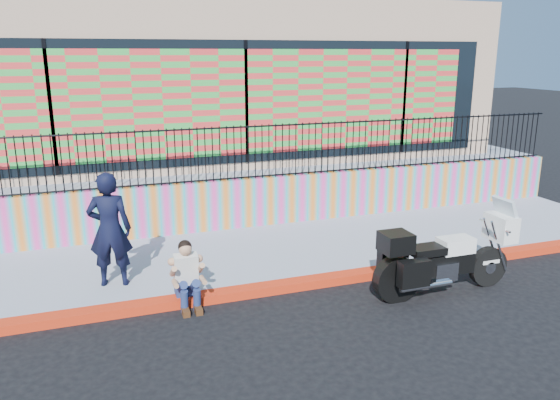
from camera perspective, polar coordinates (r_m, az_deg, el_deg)
name	(u,v)px	position (r m, az deg, el deg)	size (l,w,h in m)	color
ground	(313,286)	(9.74, 3.51, -8.93)	(90.00, 90.00, 0.00)	black
red_curb	(313,282)	(9.71, 3.51, -8.53)	(16.00, 0.30, 0.15)	red
sidewalk	(282,251)	(11.13, 0.21, -5.33)	(16.00, 3.00, 0.15)	#9199AE
mural_wall	(258,202)	(12.39, -2.27, -0.17)	(16.00, 0.20, 1.10)	#F741A4
metal_fence	(258,152)	(12.14, -2.33, 5.08)	(15.80, 0.04, 1.20)	black
elevated_platform	(210,163)	(17.22, -7.31, 3.82)	(16.00, 10.00, 1.25)	#9199AE
storefront_building	(209,78)	(16.69, -7.45, 12.54)	(14.00, 8.06, 4.00)	tan
police_motorcycle	(442,257)	(9.59, 16.61, -5.69)	(2.54, 0.84, 1.58)	black
police_officer	(110,229)	(9.51, -17.37, -2.95)	(0.71, 0.47, 1.96)	black
seated_man	(188,281)	(8.91, -9.60, -8.34)	(0.54, 0.71, 1.06)	navy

